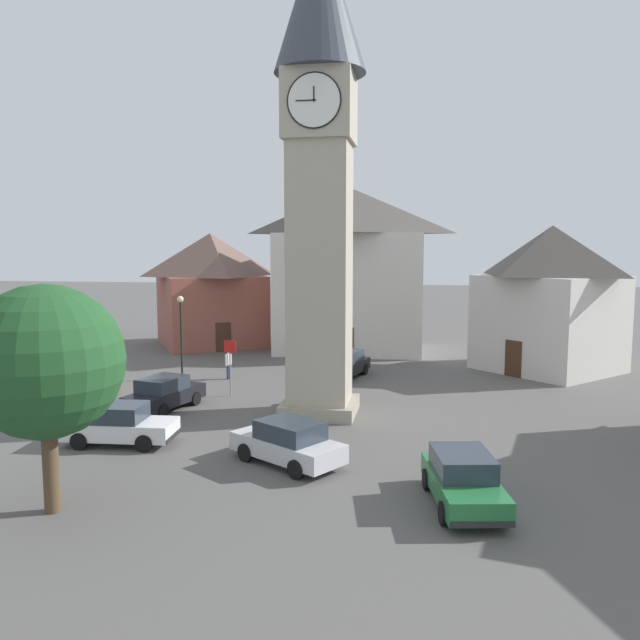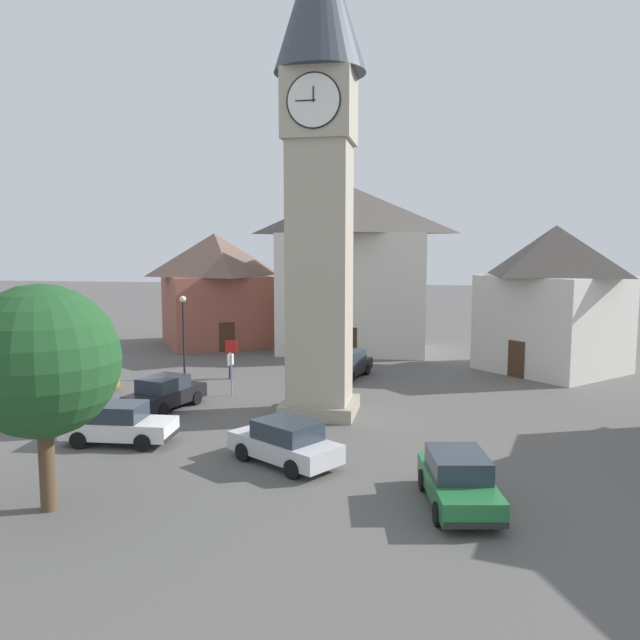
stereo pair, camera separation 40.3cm
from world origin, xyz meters
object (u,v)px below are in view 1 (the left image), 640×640
(tree, at_px, (45,362))
(pedestrian, at_px, (228,361))
(car_red_corner, at_px, (164,393))
(car_white_side, at_px, (463,480))
(clock_tower, at_px, (320,131))
(car_black_far, at_px, (119,424))
(lamp_post, at_px, (181,323))
(building_corner_back, at_px, (350,268))
(building_hall_far, at_px, (211,288))
(car_green_alley, at_px, (72,380))
(road_sign, at_px, (230,359))
(car_blue_kerb, at_px, (344,364))
(building_terrace_right, at_px, (550,297))
(car_silver_kerb, at_px, (288,442))

(tree, bearing_deg, pedestrian, -87.96)
(car_red_corner, xyz_separation_m, car_white_side, (-12.83, 8.71, 0.00))
(clock_tower, xyz_separation_m, car_black_far, (6.74, 5.57, -11.56))
(lamp_post, bearing_deg, car_white_side, 133.73)
(car_white_side, distance_m, building_corner_back, 28.08)
(car_white_side, height_order, building_hall_far, building_hall_far)
(car_white_side, height_order, lamp_post, lamp_post)
(clock_tower, relative_size, car_green_alley, 4.95)
(car_black_far, relative_size, road_sign, 1.51)
(car_blue_kerb, bearing_deg, building_terrace_right, -160.91)
(pedestrian, relative_size, building_terrace_right, 0.17)
(road_sign, bearing_deg, car_blue_kerb, -132.49)
(car_silver_kerb, relative_size, road_sign, 1.56)
(road_sign, bearing_deg, car_white_side, 132.21)
(car_black_far, bearing_deg, car_red_corner, -85.58)
(car_silver_kerb, height_order, road_sign, road_sign)
(building_corner_back, bearing_deg, car_white_side, 103.58)
(pedestrian, bearing_deg, building_corner_back, -116.37)
(clock_tower, distance_m, car_white_side, 15.85)
(car_red_corner, bearing_deg, clock_tower, -175.89)
(building_hall_far, bearing_deg, car_white_side, 121.84)
(building_hall_far, bearing_deg, car_silver_kerb, 114.57)
(lamp_post, bearing_deg, building_corner_back, -125.18)
(pedestrian, bearing_deg, car_green_alley, 37.83)
(car_green_alley, relative_size, lamp_post, 0.91)
(car_blue_kerb, xyz_separation_m, building_hall_far, (11.56, -10.45, 3.57))
(clock_tower, xyz_separation_m, pedestrian, (6.32, -6.45, -11.32))
(road_sign, bearing_deg, car_silver_kerb, 118.30)
(building_hall_far, distance_m, road_sign, 17.40)
(car_red_corner, xyz_separation_m, car_green_alley, (5.72, -1.89, 0.00))
(car_green_alley, bearing_deg, car_red_corner, 161.77)
(pedestrian, distance_m, building_hall_far, 13.50)
(car_black_far, distance_m, pedestrian, 12.03)
(car_blue_kerb, bearing_deg, lamp_post, 12.19)
(car_blue_kerb, bearing_deg, clock_tower, 89.50)
(lamp_post, bearing_deg, clock_tower, 145.77)
(pedestrian, bearing_deg, car_red_corner, 83.34)
(car_silver_kerb, xyz_separation_m, car_white_side, (-5.70, 2.55, 0.00))
(car_blue_kerb, height_order, pedestrian, pedestrian)
(building_corner_back, bearing_deg, road_sign, 74.54)
(pedestrian, height_order, building_hall_far, building_hall_far)
(car_red_corner, height_order, building_terrace_right, building_terrace_right)
(lamp_post, bearing_deg, car_silver_kerb, 125.00)
(tree, height_order, lamp_post, tree)
(building_terrace_right, bearing_deg, car_silver_kerb, 57.58)
(car_black_far, xyz_separation_m, road_sign, (-1.79, -8.10, 1.14))
(car_green_alley, bearing_deg, lamp_post, -129.93)
(car_silver_kerb, distance_m, lamp_post, 15.74)
(car_blue_kerb, distance_m, car_silver_kerb, 14.69)
(building_hall_far, relative_size, lamp_post, 2.24)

